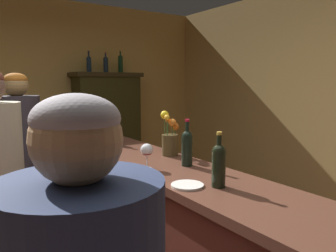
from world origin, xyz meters
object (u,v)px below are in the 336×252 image
Objects in this scene: wine_bottle_pinot at (112,130)px; flower_arrangement at (170,139)px; bar_counter at (159,231)px; wine_glass_mid at (147,151)px; cheese_plate at (187,185)px; wine_glass_front at (114,127)px; wine_bottle_rose at (187,146)px; display_bottle_left at (89,63)px; display_bottle_midleft at (106,64)px; patron_in_grey at (20,162)px; display_cabinet at (107,130)px; display_bottle_center at (120,63)px; wine_bottle_chardonnay at (219,163)px.

flower_arrangement is at bearing -76.08° from wine_bottle_pinot.
wine_glass_mid is at bearing -143.33° from bar_counter.
wine_bottle_pinot is 1.59× the size of cheese_plate.
bar_counter is 1.36m from wine_glass_front.
wine_glass_mid is (-0.37, -1.31, 0.02)m from wine_glass_front.
wine_bottle_rose is at bearing -104.22° from flower_arrangement.
wine_bottle_rose is (0.09, -1.02, 0.01)m from wine_bottle_pinot.
display_bottle_midleft is (0.25, 0.00, 0.00)m from display_bottle_left.
wine_bottle_pinot is at bearing 18.92° from patron_in_grey.
display_cabinet reaches higher than wine_glass_mid.
display_bottle_center reaches higher than cheese_plate.
wine_glass_mid is 2.84m from display_bottle_left.
display_cabinet is 5.08× the size of flower_arrangement.
wine_bottle_pinot is at bearing -116.52° from wine_glass_front.
wine_bottle_pinot is 0.85× the size of display_bottle_center.
display_bottle_midleft reaches higher than wine_bottle_pinot.
wine_glass_front is at bearing 63.48° from wine_bottle_pinot.
cheese_plate is at bearing -31.86° from patron_in_grey.
flower_arrangement is (-0.02, -1.07, 0.03)m from wine_glass_front.
flower_arrangement is (0.35, 0.24, 0.01)m from wine_glass_mid.
wine_bottle_pinot reaches higher than bar_counter.
display_bottle_center is 0.20× the size of patron_in_grey.
flower_arrangement is (0.22, 0.79, -0.00)m from wine_bottle_chardonnay.
bar_counter is at bearing -105.36° from display_bottle_midleft.
flower_arrangement is 0.20× the size of patron_in_grey.
wine_bottle_chardonnay is 3.33m from display_bottle_left.
display_bottle_left is at bearing 81.39° from wine_bottle_chardonnay.
wine_glass_mid is 0.42m from flower_arrangement.
wine_glass_mid reaches higher than wine_glass_front.
display_bottle_midleft is (0.52, 2.43, 0.70)m from flower_arrangement.
wine_bottle_pinot is 0.95m from wine_glass_mid.
display_bottle_midleft is 2.27m from patron_in_grey.
wine_glass_mid is 0.50× the size of display_bottle_center.
bar_counter is 0.70m from wine_bottle_rose.
display_bottle_left is (0.49, 3.22, 0.69)m from wine_bottle_chardonnay.
display_bottle_left is at bearing 90.24° from patron_in_grey.
wine_bottle_chardonnay is 0.21m from cheese_plate.
bar_counter is at bearing 73.08° from cheese_plate.
wine_bottle_chardonnay is at bearing -106.79° from display_bottle_center.
display_bottle_midleft reaches higher than wine_glass_mid.
wine_glass_front is 1.72m from display_bottle_center.
display_bottle_midleft is (0.74, 3.22, 0.70)m from wine_bottle_chardonnay.
display_bottle_midleft is 0.17× the size of patron_in_grey.
wine_glass_mid is 2.98m from display_bottle_center.
display_cabinet is at bearing 180.00° from display_bottle_center.
display_bottle_left is (0.44, 1.74, 0.70)m from wine_bottle_pinot.
flower_arrangement is at bearing -107.26° from display_bottle_center.
bar_counter is 10.17× the size of wine_bottle_chardonnay.
display_bottle_left is 0.25m from display_bottle_midleft.
wine_bottle_chardonnay is at bearing -105.35° from flower_arrangement.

